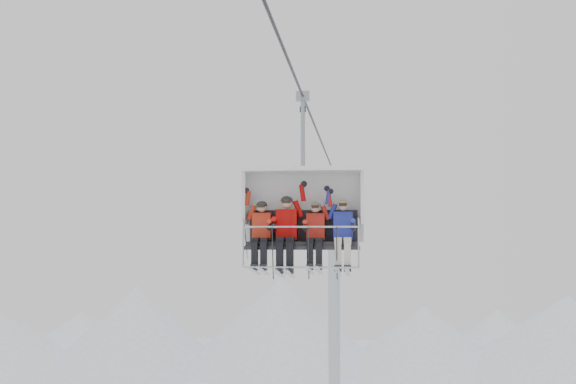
# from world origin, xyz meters

# --- Properties ---
(ridgeline) EXTENTS (72.00, 21.00, 7.00)m
(ridgeline) POSITION_xyz_m (-1.58, 42.05, 2.84)
(ridgeline) COLOR silver
(ridgeline) RESTS_ON ground
(lift_tower_right) EXTENTS (2.00, 1.80, 13.48)m
(lift_tower_right) POSITION_xyz_m (0.00, 22.00, 5.78)
(lift_tower_right) COLOR #B3B6BB
(lift_tower_right) RESTS_ON ground
(haul_cable) EXTENTS (0.06, 50.00, 0.06)m
(haul_cable) POSITION_xyz_m (0.00, 0.00, 13.30)
(haul_cable) COLOR #2C2B30
(haul_cable) RESTS_ON lift_tower_left
(chairlift_carrier) EXTENTS (2.72, 1.17, 3.98)m
(chairlift_carrier) POSITION_xyz_m (0.00, 3.49, 10.75)
(chairlift_carrier) COLOR black
(chairlift_carrier) RESTS_ON haul_cable
(skier_far_left) EXTENTS (0.42, 1.69, 1.65)m
(skier_far_left) POSITION_xyz_m (-0.92, 3.18, 10.22)
(skier_far_left) COLOR red
(skier_far_left) RESTS_ON chairlift_carrier
(skier_center_left) EXTENTS (0.47, 1.69, 1.82)m
(skier_center_left) POSITION_xyz_m (-0.36, 3.19, 10.27)
(skier_center_left) COLOR #B40906
(skier_center_left) RESTS_ON chairlift_carrier
(skier_center_right) EXTENTS (0.41, 1.69, 1.62)m
(skier_center_right) POSITION_xyz_m (0.29, 3.17, 10.21)
(skier_center_right) COLOR #B02015
(skier_center_right) RESTS_ON chairlift_carrier
(skier_far_right) EXTENTS (0.43, 1.69, 1.69)m
(skier_far_right) POSITION_xyz_m (0.90, 3.18, 10.23)
(skier_far_right) COLOR #232C95
(skier_far_right) RESTS_ON chairlift_carrier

